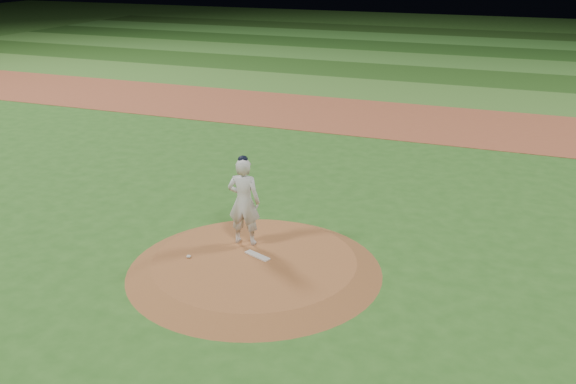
{
  "coord_description": "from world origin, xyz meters",
  "views": [
    {
      "loc": [
        5.14,
        -11.29,
        6.52
      ],
      "look_at": [
        0.0,
        2.0,
        1.1
      ],
      "focal_mm": 40.0,
      "sensor_mm": 36.0,
      "label": 1
    }
  ],
  "objects_px": {
    "pitching_rubber": "(257,256)",
    "pitcher_on_mound": "(244,201)",
    "pitchers_mound": "(255,265)",
    "rosin_bag": "(189,256)"
  },
  "relations": [
    {
      "from": "pitching_rubber",
      "to": "pitcher_on_mound",
      "type": "relative_size",
      "value": 0.31
    },
    {
      "from": "pitching_rubber",
      "to": "rosin_bag",
      "type": "bearing_deg",
      "value": -134.24
    },
    {
      "from": "pitching_rubber",
      "to": "pitcher_on_mound",
      "type": "distance_m",
      "value": 1.26
    },
    {
      "from": "pitchers_mound",
      "to": "rosin_bag",
      "type": "distance_m",
      "value": 1.44
    },
    {
      "from": "rosin_bag",
      "to": "pitchers_mound",
      "type": "bearing_deg",
      "value": 17.26
    },
    {
      "from": "pitching_rubber",
      "to": "rosin_bag",
      "type": "distance_m",
      "value": 1.49
    },
    {
      "from": "pitchers_mound",
      "to": "rosin_bag",
      "type": "bearing_deg",
      "value": -162.74
    },
    {
      "from": "pitching_rubber",
      "to": "rosin_bag",
      "type": "height_order",
      "value": "rosin_bag"
    },
    {
      "from": "pitchers_mound",
      "to": "pitching_rubber",
      "type": "relative_size",
      "value": 8.56
    },
    {
      "from": "pitcher_on_mound",
      "to": "rosin_bag",
      "type": "bearing_deg",
      "value": -126.32
    }
  ]
}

